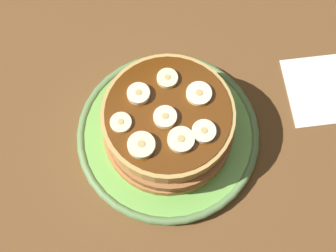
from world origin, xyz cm
name	(u,v)px	position (x,y,z in cm)	size (l,w,h in cm)	color
ground_plane	(168,141)	(0.00, 0.00, -1.50)	(140.00, 140.00, 3.00)	brown
plate	(168,135)	(0.00, 0.00, 1.02)	(25.18, 25.18, 1.89)	#72B74C
pancake_stack	(168,126)	(0.07, 0.30, 5.13)	(17.71, 17.60, 7.23)	#BE7A3F
banana_slice_0	(165,117)	(0.62, 0.57, 9.08)	(2.94, 2.94, 0.95)	#F2E1BF
banana_slice_1	(141,145)	(4.66, 2.86, 9.14)	(3.38, 3.38, 1.07)	#FAF3B7
banana_slice_2	(167,79)	(-1.71, -4.28, 9.02)	(2.70, 2.70, 0.83)	#EEF0B4
banana_slice_3	(178,141)	(0.37, 4.05, 9.09)	(3.32, 3.32, 0.96)	#EDE9BB
banana_slice_4	(204,132)	(-2.99, 4.12, 9.07)	(2.99, 2.99, 0.91)	#ECECBE
banana_slice_5	(199,94)	(-4.52, -0.76, 9.02)	(3.25, 3.25, 0.83)	#F7F4C5
banana_slice_6	(121,123)	(5.88, -0.91, 8.96)	(2.68, 2.68, 0.70)	#F9F1B6
banana_slice_7	(139,94)	(2.48, -3.61, 9.13)	(2.90, 2.90, 1.04)	#F9E5C0
napkin	(325,89)	(-23.96, 1.93, 0.15)	(11.00, 11.00, 0.30)	white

